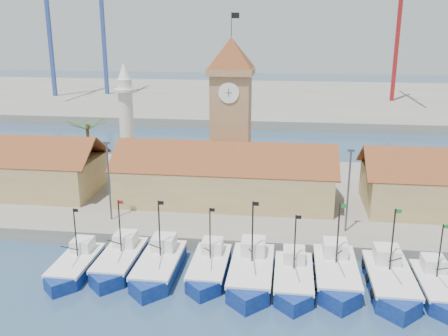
# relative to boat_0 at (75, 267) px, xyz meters

# --- Properties ---
(ground) EXTENTS (400.00, 400.00, 0.00)m
(ground) POSITION_rel_boat_0_xyz_m (12.08, -1.92, -0.69)
(ground) COLOR navy
(ground) RESTS_ON ground
(quay) EXTENTS (140.00, 32.00, 1.50)m
(quay) POSITION_rel_boat_0_xyz_m (12.08, 22.08, 0.06)
(quay) COLOR gray
(quay) RESTS_ON ground
(terminal) EXTENTS (240.00, 80.00, 2.00)m
(terminal) POSITION_rel_boat_0_xyz_m (12.08, 108.08, 0.31)
(terminal) COLOR gray
(terminal) RESTS_ON ground
(boat_0) EXTENTS (3.22, 8.81, 6.67)m
(boat_0) POSITION_rel_boat_0_xyz_m (0.00, 0.00, 0.00)
(boat_0) COLOR navy
(boat_0) RESTS_ON ground
(boat_1) EXTENTS (3.47, 9.50, 7.19)m
(boat_1) POSITION_rel_boat_0_xyz_m (3.87, 1.35, 0.05)
(boat_1) COLOR navy
(boat_1) RESTS_ON ground
(boat_2) EXTENTS (3.66, 10.02, 7.58)m
(boat_2) POSITION_rel_boat_0_xyz_m (7.96, 0.67, 0.09)
(boat_2) COLOR navy
(boat_2) RESTS_ON ground
(boat_3) EXTENTS (3.34, 9.16, 6.93)m
(boat_3) POSITION_rel_boat_0_xyz_m (12.71, 1.11, 0.03)
(boat_3) COLOR navy
(boat_3) RESTS_ON ground
(boat_4) EXTENTS (3.86, 10.58, 8.00)m
(boat_4) POSITION_rel_boat_0_xyz_m (16.72, 0.46, 0.14)
(boat_4) COLOR navy
(boat_4) RESTS_ON ground
(boat_5) EXTENTS (3.41, 9.35, 7.08)m
(boat_5) POSITION_rel_boat_0_xyz_m (20.57, -0.02, 0.04)
(boat_5) COLOR navy
(boat_5) RESTS_ON ground
(boat_6) EXTENTS (3.81, 10.43, 7.89)m
(boat_6) POSITION_rel_boat_0_xyz_m (24.44, 1.22, 0.13)
(boat_6) COLOR navy
(boat_6) RESTS_ON ground
(boat_7) EXTENTS (3.82, 10.45, 7.91)m
(boat_7) POSITION_rel_boat_0_xyz_m (29.08, 0.46, 0.13)
(boat_7) COLOR navy
(boat_7) RESTS_ON ground
(boat_8) EXTENTS (3.27, 8.97, 6.78)m
(boat_8) POSITION_rel_boat_0_xyz_m (33.05, 0.19, 0.01)
(boat_8) COLOR navy
(boat_8) RESTS_ON ground
(hall_center) EXTENTS (27.04, 10.13, 7.61)m
(hall_center) POSITION_rel_boat_0_xyz_m (12.08, 18.08, 3.30)
(hall_center) COLOR tan
(hall_center) RESTS_ON quay
(clock_tower) EXTENTS (5.80, 5.80, 22.70)m
(clock_tower) POSITION_rel_boat_0_xyz_m (12.08, 24.08, 11.27)
(clock_tower) COLOR #A68055
(clock_tower) RESTS_ON quay
(minaret) EXTENTS (3.00, 3.00, 16.30)m
(minaret) POSITION_rel_boat_0_xyz_m (-2.92, 26.08, 9.04)
(minaret) COLOR silver
(minaret) RESTS_ON quay
(palm_tree) EXTENTS (5.60, 5.03, 8.39)m
(palm_tree) POSITION_rel_boat_0_xyz_m (-7.92, 24.08, 5.56)
(palm_tree) COLOR brown
(palm_tree) RESTS_ON quay
(lamp_posts) EXTENTS (80.70, 0.25, 9.03)m
(lamp_posts) POSITION_rel_boat_0_xyz_m (12.58, 10.08, 5.79)
(lamp_posts) COLOR #3F3F44
(lamp_posts) RESTS_ON quay
(crane_blue_near) EXTENTS (1.00, 30.76, 44.09)m
(crane_blue_near) POSITION_rel_boat_0_xyz_m (-35.54, 104.98, 25.61)
(crane_blue_near) COLOR #2F4491
(crane_blue_near) RESTS_ON terminal
(crane_red_right) EXTENTS (1.00, 32.98, 42.37)m
(crane_red_right) POSITION_rel_boat_0_xyz_m (47.99, 101.64, 24.85)
(crane_red_right) COLOR maroon
(crane_red_right) RESTS_ON terminal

